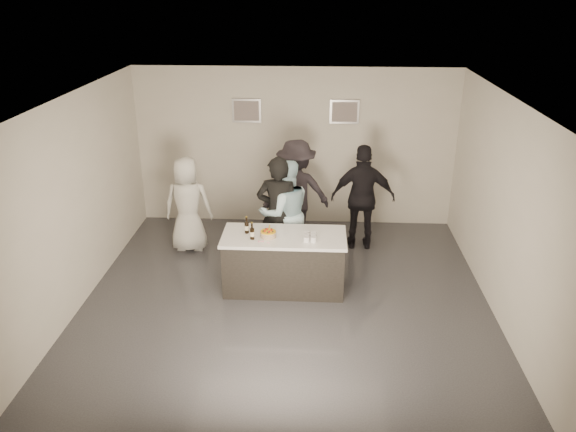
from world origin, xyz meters
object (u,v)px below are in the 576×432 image
object	(u,v)px
person_main_black	(278,213)
person_guest_right	(363,198)
person_main_blue	(285,213)
bar_counter	(284,262)
beer_bottle_a	(247,225)
cake	(268,235)
beer_bottle_b	(252,231)
person_guest_left	(188,204)
person_guest_back	(296,192)

from	to	relation	value
person_main_black	person_guest_right	bearing A→B (deg)	-146.94
person_main_black	person_main_blue	world-z (taller)	person_main_black
bar_counter	beer_bottle_a	size ratio (longest dim) A/B	7.15
cake	beer_bottle_b	xyz separation A→B (m)	(-0.23, -0.09, 0.09)
person_guest_left	person_guest_right	distance (m)	3.04
person_guest_right	beer_bottle_b	bearing A→B (deg)	45.60
beer_bottle_a	person_main_blue	distance (m)	0.97
cake	person_main_blue	distance (m)	0.94
beer_bottle_b	person_main_blue	xyz separation A→B (m)	(0.43, 1.01, -0.13)
person_main_blue	beer_bottle_a	bearing A→B (deg)	37.43
cake	person_main_blue	size ratio (longest dim) A/B	0.13
beer_bottle_b	person_main_black	world-z (taller)	person_main_black
beer_bottle_a	person_guest_right	world-z (taller)	person_guest_right
person_main_black	person_guest_right	xyz separation A→B (m)	(1.42, 0.82, -0.01)
person_guest_right	person_guest_back	bearing A→B (deg)	-6.89
cake	beer_bottle_a	xyz separation A→B (m)	(-0.33, 0.12, 0.09)
beer_bottle_a	person_guest_left	size ratio (longest dim) A/B	0.15
bar_counter	person_guest_left	xyz separation A→B (m)	(-1.75, 1.29, 0.39)
bar_counter	beer_bottle_b	size ratio (longest dim) A/B	7.15
bar_counter	person_main_black	bearing A→B (deg)	100.91
beer_bottle_b	person_main_blue	size ratio (longest dim) A/B	0.14
person_main_blue	beer_bottle_b	bearing A→B (deg)	48.22
beer_bottle_b	person_guest_left	bearing A→B (deg)	131.54
person_guest_back	beer_bottle_a	bearing A→B (deg)	51.39
cake	person_main_blue	xyz separation A→B (m)	(0.20, 0.92, -0.03)
person_guest_right	person_guest_back	world-z (taller)	person_guest_back
beer_bottle_a	person_guest_left	xyz separation A→B (m)	(-1.18, 1.24, -0.19)
bar_counter	person_guest_left	distance (m)	2.21
person_guest_left	person_guest_back	bearing A→B (deg)	-168.98
beer_bottle_b	cake	bearing A→B (deg)	21.35
bar_counter	person_guest_back	xyz separation A→B (m)	(0.11, 1.71, 0.50)
cake	beer_bottle_b	world-z (taller)	beer_bottle_b
person_main_blue	person_guest_back	size ratio (longest dim) A/B	0.95
bar_counter	beer_bottle_b	bearing A→B (deg)	-160.86
person_guest_right	beer_bottle_a	bearing A→B (deg)	40.12
beer_bottle_a	person_guest_right	xyz separation A→B (m)	(1.84, 1.48, -0.09)
person_guest_left	person_guest_back	distance (m)	1.90
person_guest_back	person_guest_right	bearing A→B (deg)	155.40
cake	beer_bottle_b	distance (m)	0.26
beer_bottle_a	person_guest_back	world-z (taller)	person_guest_back
cake	beer_bottle_b	bearing A→B (deg)	-158.65
bar_counter	person_guest_left	world-z (taller)	person_guest_left
beer_bottle_a	person_main_blue	size ratio (longest dim) A/B	0.14
person_main_black	person_guest_back	world-z (taller)	person_main_black
person_guest_back	cake	bearing A→B (deg)	62.74
person_main_black	person_main_blue	size ratio (longest dim) A/B	1.06
bar_counter	person_main_blue	distance (m)	0.97
cake	person_guest_back	xyz separation A→B (m)	(0.34, 1.78, 0.01)
person_main_black	bar_counter	bearing A→B (deg)	103.83
beer_bottle_a	person_main_black	distance (m)	0.79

